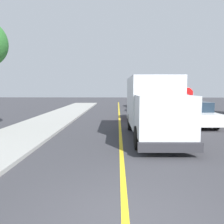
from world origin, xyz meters
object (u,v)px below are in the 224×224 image
parked_car_mid (141,105)px  parked_car_far (136,101)px  parked_van_across (196,115)px  box_truck (153,104)px  parked_car_near (140,110)px  stop_sign (187,99)px

parked_car_mid → parked_car_far: (-0.02, 6.57, 0.00)m
parked_van_across → parked_car_mid: bearing=105.9°
box_truck → parked_car_near: (-0.02, 7.04, -0.97)m
box_truck → parked_car_far: 19.83m
parked_car_mid → box_truck: bearing=-93.2°
parked_car_far → stop_sign: stop_sign is taller
parked_car_near → parked_car_far: same height
stop_sign → parked_van_across: bearing=-10.9°
stop_sign → parked_car_far: bearing=97.7°
stop_sign → box_truck: bearing=-128.2°
box_truck → parked_car_far: bearing=87.9°
parked_car_mid → stop_sign: bearing=-77.3°
parked_car_far → parked_van_across: size_ratio=1.00×
parked_car_mid → parked_van_across: 10.04m
parked_car_mid → stop_sign: stop_sign is taller
parked_car_far → stop_sign: bearing=-82.3°
parked_car_near → parked_car_mid: (0.75, 6.18, 0.00)m
box_truck → parked_car_mid: 13.28m
parked_van_across → parked_car_far: bearing=99.7°
parked_car_mid → parked_car_far: bearing=90.2°
parked_car_far → parked_car_near: bearing=-93.3°
box_truck → parked_van_across: bearing=45.7°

